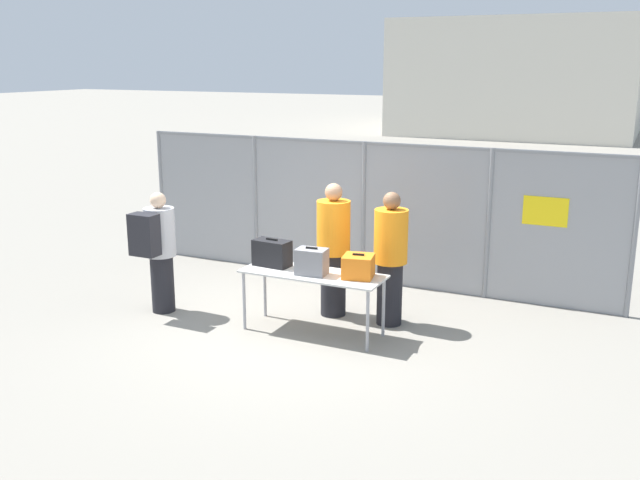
# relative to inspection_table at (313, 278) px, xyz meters

# --- Properties ---
(ground_plane) EXTENTS (120.00, 120.00, 0.00)m
(ground_plane) POSITION_rel_inspection_table_xyz_m (-0.27, -0.03, -0.72)
(ground_plane) COLOR gray
(fence_section) EXTENTS (7.70, 0.07, 2.17)m
(fence_section) POSITION_rel_inspection_table_xyz_m (-0.25, 2.32, 0.42)
(fence_section) COLOR gray
(fence_section) RESTS_ON ground_plane
(inspection_table) EXTENTS (1.81, 0.65, 0.79)m
(inspection_table) POSITION_rel_inspection_table_xyz_m (0.00, 0.00, 0.00)
(inspection_table) COLOR silver
(inspection_table) RESTS_ON ground_plane
(suitcase_black) EXTENTS (0.49, 0.28, 0.36)m
(suitcase_black) POSITION_rel_inspection_table_xyz_m (-0.61, 0.06, 0.24)
(suitcase_black) COLOR black
(suitcase_black) RESTS_ON inspection_table
(suitcase_grey) EXTENTS (0.39, 0.29, 0.35)m
(suitcase_grey) POSITION_rel_inspection_table_xyz_m (0.02, -0.06, 0.23)
(suitcase_grey) COLOR slate
(suitcase_grey) RESTS_ON inspection_table
(suitcase_orange) EXTENTS (0.42, 0.42, 0.30)m
(suitcase_orange) POSITION_rel_inspection_table_xyz_m (0.58, 0.07, 0.21)
(suitcase_orange) COLOR orange
(suitcase_orange) RESTS_ON inspection_table
(traveler_hooded) EXTENTS (0.41, 0.63, 1.65)m
(traveler_hooded) POSITION_rel_inspection_table_xyz_m (-2.20, -0.22, 0.19)
(traveler_hooded) COLOR black
(traveler_hooded) RESTS_ON ground_plane
(security_worker_near) EXTENTS (0.44, 0.44, 1.80)m
(security_worker_near) POSITION_rel_inspection_table_xyz_m (-0.05, 0.72, 0.21)
(security_worker_near) COLOR black
(security_worker_near) RESTS_ON ground_plane
(security_worker_far) EXTENTS (0.43, 0.43, 1.75)m
(security_worker_far) POSITION_rel_inspection_table_xyz_m (0.76, 0.72, 0.18)
(security_worker_far) COLOR black
(security_worker_far) RESTS_ON ground_plane
(utility_trailer) EXTENTS (3.92, 2.08, 0.72)m
(utility_trailer) POSITION_rel_inspection_table_xyz_m (1.58, 3.70, -0.30)
(utility_trailer) COLOR silver
(utility_trailer) RESTS_ON ground_plane
(distant_hangar) EXTENTS (10.53, 11.48, 5.17)m
(distant_hangar) POSITION_rel_inspection_table_xyz_m (-2.52, 28.84, 1.87)
(distant_hangar) COLOR beige
(distant_hangar) RESTS_ON ground_plane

